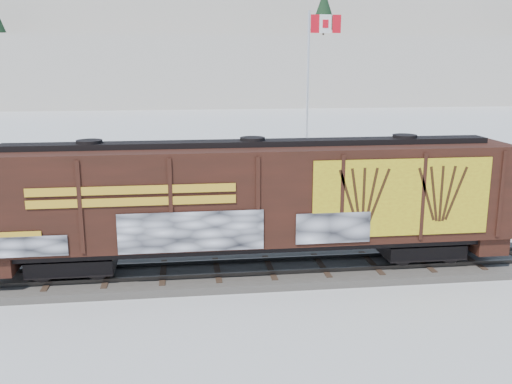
{
  "coord_description": "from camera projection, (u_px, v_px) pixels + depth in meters",
  "views": [
    {
      "loc": [
        -5.12,
        -20.18,
        7.95
      ],
      "look_at": [
        -2.14,
        3.0,
        2.54
      ],
      "focal_mm": 40.0,
      "sensor_mm": 36.0,
      "label": 1
    }
  ],
  "objects": [
    {
      "name": "ground",
      "position": [
        321.0,
        272.0,
        21.93
      ],
      "size": [
        500.0,
        500.0,
        0.0
      ],
      "primitive_type": "plane",
      "color": "white",
      "rests_on": "ground"
    },
    {
      "name": "rail_track",
      "position": [
        321.0,
        269.0,
        21.89
      ],
      "size": [
        50.0,
        3.4,
        0.43
      ],
      "color": "#59544C",
      "rests_on": "ground"
    },
    {
      "name": "parking_strip",
      "position": [
        286.0,
        219.0,
        29.17
      ],
      "size": [
        40.0,
        8.0,
        0.03
      ],
      "primitive_type": "cube",
      "color": "white",
      "rests_on": "ground"
    },
    {
      "name": "hillside",
      "position": [
        199.0,
        36.0,
        153.76
      ],
      "size": [
        360.0,
        110.0,
        93.0
      ],
      "color": "white",
      "rests_on": "ground"
    },
    {
      "name": "hopper_railcar",
      "position": [
        253.0,
        197.0,
        20.9
      ],
      "size": [
        18.99,
        3.06,
        4.72
      ],
      "color": "black",
      "rests_on": "rail_track"
    },
    {
      "name": "flagpole",
      "position": [
        309.0,
        132.0,
        33.24
      ],
      "size": [
        2.3,
        0.9,
        10.65
      ],
      "color": "silver",
      "rests_on": "ground"
    },
    {
      "name": "car_silver",
      "position": [
        63.0,
        223.0,
        25.8
      ],
      "size": [
        4.5,
        2.83,
        1.43
      ],
      "primitive_type": "imported",
      "rotation": [
        0.0,
        0.0,
        1.28
      ],
      "color": "#BBBDC3",
      "rests_on": "parking_strip"
    },
    {
      "name": "car_white",
      "position": [
        363.0,
        212.0,
        27.62
      ],
      "size": [
        4.71,
        2.46,
        1.48
      ],
      "primitive_type": "imported",
      "rotation": [
        0.0,
        0.0,
        1.78
      ],
      "color": "silver",
      "rests_on": "parking_strip"
    },
    {
      "name": "car_dark",
      "position": [
        374.0,
        200.0,
        30.03
      ],
      "size": [
        5.43,
        2.81,
        1.51
      ],
      "primitive_type": "imported",
      "rotation": [
        0.0,
        0.0,
        1.71
      ],
      "color": "black",
      "rests_on": "parking_strip"
    }
  ]
}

